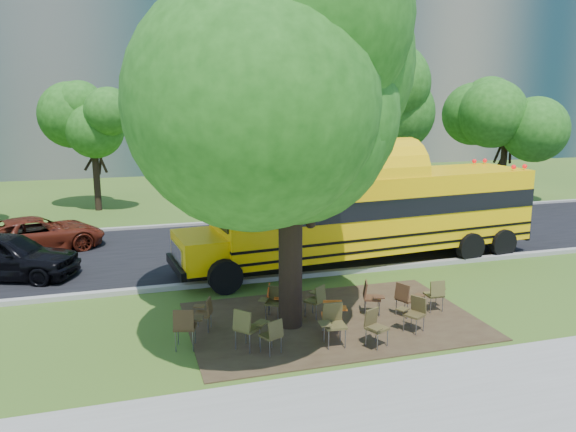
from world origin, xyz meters
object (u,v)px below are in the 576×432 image
object	(u,v)px
chair_10	(273,296)
chair_11	(317,298)
chair_0	(186,324)
black_car	(6,256)
main_tree	(291,89)
school_bus	(375,211)
chair_6	(415,310)
chair_9	(274,299)
bg_car_red	(37,235)
chair_1	(247,325)
chair_2	(273,332)
chair_3	(333,320)
chair_4	(333,313)
chair_8	(205,311)
chair_7	(406,296)
chair_12	(370,295)
chair_13	(436,292)
chair_5	(375,324)

from	to	relation	value
chair_10	chair_11	xyz separation A→B (m)	(1.00, -0.52, 0.05)
chair_0	black_car	world-z (taller)	black_car
main_tree	chair_11	world-z (taller)	main_tree
chair_0	black_car	bearing A→B (deg)	139.40
school_bus	chair_6	size ratio (longest dim) A/B	14.55
chair_9	bg_car_red	size ratio (longest dim) A/B	0.18
school_bus	chair_1	size ratio (longest dim) A/B	12.84
chair_1	chair_6	world-z (taller)	chair_1
school_bus	chair_2	xyz separation A→B (m)	(-5.09, -5.84, -1.22)
chair_2	chair_11	distance (m)	2.31
chair_1	chair_10	distance (m)	2.16
chair_3	chair_4	bearing A→B (deg)	-105.95
chair_8	chair_9	bearing A→B (deg)	-59.38
chair_4	chair_2	bearing A→B (deg)	-146.69
chair_7	bg_car_red	bearing A→B (deg)	-157.03
chair_7	chair_2	bearing A→B (deg)	-97.05
chair_9	chair_4	bearing A→B (deg)	158.34
chair_7	chair_10	bearing A→B (deg)	-132.72
chair_1	chair_10	world-z (taller)	chair_1
chair_2	chair_3	bearing A→B (deg)	-23.33
chair_10	chair_3	bearing A→B (deg)	38.36
chair_4	chair_6	distance (m)	1.95
chair_12	chair_13	distance (m)	1.73
bg_car_red	school_bus	bearing A→B (deg)	-130.30
chair_2	bg_car_red	size ratio (longest dim) A/B	0.18
chair_1	bg_car_red	bearing A→B (deg)	166.76
school_bus	black_car	size ratio (longest dim) A/B	2.90
chair_1	chair_9	xyz separation A→B (m)	(1.03, 1.63, -0.09)
chair_1	chair_10	bearing A→B (deg)	108.49
chair_2	chair_5	xyz separation A→B (m)	(2.24, -0.28, 0.03)
chair_4	chair_8	distance (m)	3.00
chair_2	chair_10	distance (m)	2.27
chair_10	chair_11	distance (m)	1.13
chair_0	chair_9	size ratio (longest dim) A/B	1.18
chair_10	main_tree	bearing A→B (deg)	32.37
chair_8	chair_11	xyz separation A→B (m)	(2.80, 0.02, 0.03)
chair_6	bg_car_red	bearing A→B (deg)	13.43
chair_1	chair_2	world-z (taller)	chair_1
chair_9	chair_11	distance (m)	1.08
chair_7	chair_12	size ratio (longest dim) A/B	1.02
chair_10	chair_7	bearing A→B (deg)	88.67
chair_2	chair_6	size ratio (longest dim) A/B	0.95
black_car	chair_9	bearing A→B (deg)	-107.80
chair_2	chair_11	bearing A→B (deg)	22.00
chair_9	chair_10	xyz separation A→B (m)	(0.04, 0.24, -0.02)
chair_1	chair_0	bearing A→B (deg)	-151.74
chair_9	chair_1	bearing A→B (deg)	90.70
main_tree	chair_2	bearing A→B (deg)	-120.47
chair_8	black_car	distance (m)	7.67
school_bus	black_car	world-z (taller)	school_bus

